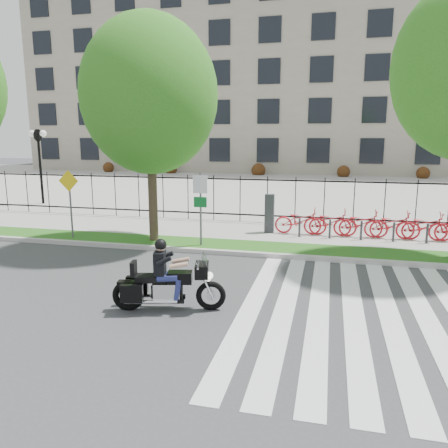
# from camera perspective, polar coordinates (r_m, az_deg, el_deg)

# --- Properties ---
(ground) EXTENTS (120.00, 120.00, 0.00)m
(ground) POSITION_cam_1_polar(r_m,az_deg,el_deg) (10.83, -7.97, -9.38)
(ground) COLOR #393A3C
(ground) RESTS_ON ground
(curb) EXTENTS (60.00, 0.20, 0.15)m
(curb) POSITION_cam_1_polar(r_m,az_deg,el_deg) (14.51, -2.00, -3.61)
(curb) COLOR #ABA8A1
(curb) RESTS_ON ground
(grass_verge) EXTENTS (60.00, 1.50, 0.15)m
(grass_verge) POSITION_cam_1_polar(r_m,az_deg,el_deg) (15.30, -1.14, -2.81)
(grass_verge) COLOR #265214
(grass_verge) RESTS_ON ground
(sidewalk) EXTENTS (60.00, 3.50, 0.15)m
(sidewalk) POSITION_cam_1_polar(r_m,az_deg,el_deg) (17.67, 0.94, -0.89)
(sidewalk) COLOR #A5A19A
(sidewalk) RESTS_ON ground
(plaza) EXTENTS (80.00, 34.00, 0.10)m
(plaza) POSITION_cam_1_polar(r_m,az_deg,el_deg) (34.81, 7.39, 5.01)
(plaza) COLOR #A5A19A
(plaza) RESTS_ON ground
(crosswalk_stripes) EXTENTS (5.70, 8.00, 0.01)m
(crosswalk_stripes) POSITION_cam_1_polar(r_m,az_deg,el_deg) (10.18, 18.72, -11.24)
(crosswalk_stripes) COLOR silver
(crosswalk_stripes) RESTS_ON ground
(iron_fence) EXTENTS (30.00, 0.06, 2.00)m
(iron_fence) POSITION_cam_1_polar(r_m,az_deg,el_deg) (19.17, 2.11, 3.32)
(iron_fence) COLOR black
(iron_fence) RESTS_ON sidewalk
(office_building) EXTENTS (60.00, 21.90, 20.15)m
(office_building) POSITION_cam_1_polar(r_m,az_deg,el_deg) (54.79, 10.14, 17.58)
(office_building) COLOR gray
(office_building) RESTS_ON ground
(lamp_post_left) EXTENTS (1.06, 0.70, 4.25)m
(lamp_post_left) POSITION_cam_1_polar(r_m,az_deg,el_deg) (26.62, -23.04, 9.12)
(lamp_post_left) COLOR black
(lamp_post_left) RESTS_ON ground
(street_tree_1) EXTENTS (4.66, 4.66, 7.73)m
(street_tree_1) POSITION_cam_1_polar(r_m,az_deg,el_deg) (15.66, -9.70, 16.23)
(street_tree_1) COLOR #39291F
(street_tree_1) RESTS_ON grass_verge
(bike_share_station) EXTENTS (7.85, 0.88, 1.50)m
(bike_share_station) POSITION_cam_1_polar(r_m,az_deg,el_deg) (16.96, 19.06, 0.01)
(bike_share_station) COLOR #2D2D33
(bike_share_station) RESTS_ON sidewalk
(sign_pole_regulatory) EXTENTS (0.50, 0.09, 2.50)m
(sign_pole_regulatory) POSITION_cam_1_polar(r_m,az_deg,el_deg) (14.75, -3.10, 3.23)
(sign_pole_regulatory) COLOR #59595B
(sign_pole_regulatory) RESTS_ON grass_verge
(sign_pole_warning) EXTENTS (0.78, 0.09, 2.49)m
(sign_pole_warning) POSITION_cam_1_polar(r_m,az_deg,el_deg) (16.86, -19.51, 3.62)
(sign_pole_warning) COLOR #59595B
(sign_pole_warning) RESTS_ON grass_verge
(motorcycle_rider) EXTENTS (2.50, 1.06, 1.96)m
(motorcycle_rider) POSITION_cam_1_polar(r_m,az_deg,el_deg) (9.83, -7.32, -7.50)
(motorcycle_rider) COLOR black
(motorcycle_rider) RESTS_ON ground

